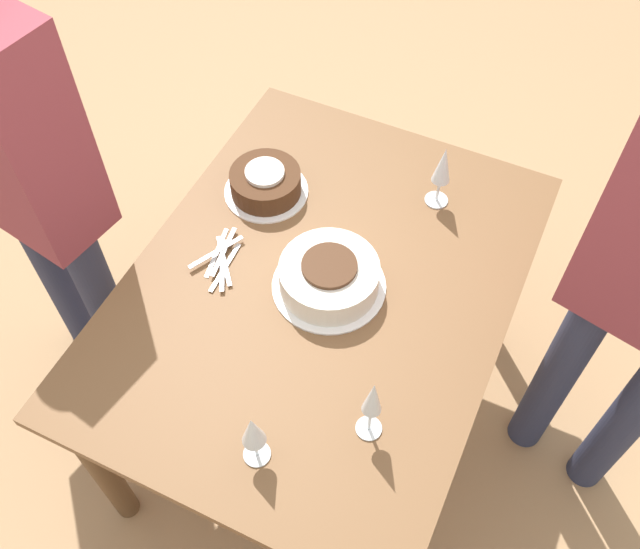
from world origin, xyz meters
The scene contains 9 objects.
ground_plane centered at (0.00, 0.00, 0.00)m, with size 12.00×12.00×0.00m, color #A87F56.
dining_table centered at (0.00, 0.00, 0.63)m, with size 1.29×0.97×0.75m.
cake_center_white centered at (-0.01, 0.02, 0.79)m, with size 0.30×0.30×0.10m.
cake_front_chocolate centered at (-0.23, -0.28, 0.79)m, with size 0.24×0.24×0.09m.
wine_glass_near centered at (0.31, 0.27, 0.90)m, with size 0.06×0.06×0.22m.
wine_glass_far centered at (0.48, 0.07, 0.87)m, with size 0.06×0.06×0.19m.
wine_glass_extra centered at (-0.41, 0.18, 0.88)m, with size 0.07×0.07×0.20m.
fork_pile centered at (0.04, -0.27, 0.76)m, with size 0.21×0.13×0.02m.
person_cutting centered at (0.11, -0.81, 0.95)m, with size 0.28×0.43×1.57m.
Camera 1 is at (0.96, 0.45, 2.28)m, focal length 40.00 mm.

